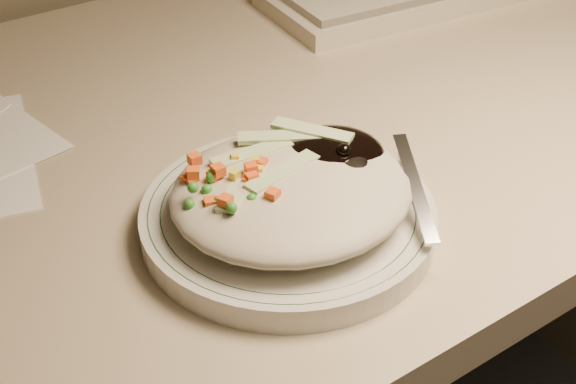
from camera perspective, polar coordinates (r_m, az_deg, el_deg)
desk at (r=0.92m, az=-2.18°, el=-4.80°), size 1.40×0.70×0.74m
plate at (r=0.64m, az=0.00°, el=-1.90°), size 0.23×0.23×0.02m
plate_rim at (r=0.63m, az=0.00°, el=-1.18°), size 0.22×0.22×0.00m
meal at (r=0.62m, az=0.37°, el=0.52°), size 0.21×0.19×0.05m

